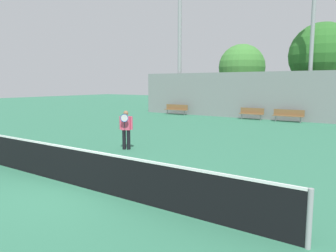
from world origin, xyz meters
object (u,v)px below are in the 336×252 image
bench_courtside_near (288,114)px  bench_courtside_far (176,108)px  tennis_net (82,168)px  tree_dark_dense (322,55)px  light_pole_far_right (180,34)px  tennis_player (126,128)px  tree_green_broad (242,68)px  light_pole_near_left (312,37)px  bench_by_gate (252,113)px

bench_courtside_near → bench_courtside_far: 9.01m
tennis_net → tree_dark_dense: bearing=86.1°
bench_courtside_near → light_pole_far_right: bearing=174.1°
tennis_net → tennis_player: tennis_player is taller
tree_green_broad → tree_dark_dense: (6.64, -0.97, 0.66)m
light_pole_near_left → bench_by_gate: bearing=-163.3°
tennis_net → tennis_player: size_ratio=7.02×
tennis_net → light_pole_near_left: bearing=85.8°
light_pole_near_left → tennis_net: bearing=-94.2°
bench_courtside_far → bench_by_gate: same height
tree_dark_dense → bench_by_gate: bearing=-131.5°
light_pole_near_left → light_pole_far_right: light_pole_far_right is taller
tree_green_broad → tree_dark_dense: size_ratio=0.85×
tennis_net → light_pole_near_left: size_ratio=1.12×
tree_green_broad → tennis_net: bearing=-77.0°
bench_by_gate → light_pole_near_left: size_ratio=0.18×
bench_courtside_near → tree_green_broad: tree_green_broad is taller
light_pole_near_left → bench_courtside_far: bearing=-173.9°
bench_courtside_far → tennis_net: bearing=-63.3°
light_pole_near_left → light_pole_far_right: 10.39m
tennis_player → tree_dark_dense: tree_dark_dense is taller
tennis_net → tree_dark_dense: size_ratio=1.53×
tree_green_broad → bench_courtside_near: bearing=-42.8°
tennis_player → bench_courtside_far: bearing=86.5°
bench_by_gate → tree_green_broad: bearing=120.1°
tennis_player → tree_dark_dense: size_ratio=0.22×
bench_courtside_far → bench_by_gate: 6.46m
tennis_net → tennis_player: bearing=119.0°
tennis_net → bench_courtside_far: bearing=116.7°
tennis_player → light_pole_far_right: 16.58m
tennis_player → light_pole_near_left: size_ratio=0.16×
light_pole_near_left → tree_dark_dense: bearing=87.8°
tennis_net → light_pole_far_right: size_ratio=0.88×
tree_green_broad → light_pole_far_right: bearing=-132.6°
bench_courtside_far → bench_by_gate: (6.46, -0.00, -0.00)m
tennis_player → light_pole_far_right: (-6.69, 14.02, 5.78)m
tennis_player → bench_by_gate: tennis_player is taller
tennis_net → bench_by_gate: (-2.20, 17.21, 0.00)m
bench_courtside_near → light_pole_near_left: size_ratio=0.21×
bench_by_gate → tree_dark_dense: 6.90m
bench_courtside_far → tree_green_broad: tree_green_broad is taller
bench_courtside_near → tree_green_broad: size_ratio=0.34×
tennis_net → tennis_player: 4.75m
light_pole_far_right → tennis_player: bearing=-64.5°
light_pole_far_right → tree_dark_dense: size_ratio=1.73×
bench_by_gate → light_pole_far_right: (-6.79, 0.96, 6.12)m
tennis_player → bench_courtside_near: bearing=49.0°
light_pole_near_left → tree_green_broad: 7.85m
tennis_player → tree_dark_dense: (3.77, 17.21, 3.76)m
bench_by_gate → light_pole_far_right: light_pole_far_right is taller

